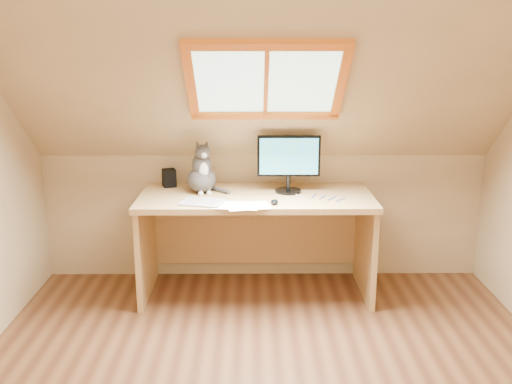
{
  "coord_description": "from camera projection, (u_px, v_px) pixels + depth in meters",
  "views": [
    {
      "loc": [
        -0.09,
        -2.65,
        1.87
      ],
      "look_at": [
        -0.06,
        1.0,
        0.9
      ],
      "focal_mm": 40.0,
      "sensor_mm": 36.0,
      "label": 1
    }
  ],
  "objects": [
    {
      "name": "room_shell",
      "position": [
        272.0,
        141.0,
        2.59
      ],
      "size": [
        3.52,
        3.52,
        2.41
      ],
      "color": "tan",
      "rests_on": "ground"
    },
    {
      "name": "desk",
      "position": [
        256.0,
        222.0,
        4.31
      ],
      "size": [
        1.71,
        0.75,
        0.78
      ],
      "color": "tan",
      "rests_on": "ground"
    },
    {
      "name": "monitor",
      "position": [
        289.0,
        160.0,
        4.18
      ],
      "size": [
        0.46,
        0.2,
        0.43
      ],
      "color": "black",
      "rests_on": "desk"
    },
    {
      "name": "cat",
      "position": [
        202.0,
        173.0,
        4.22
      ],
      "size": [
        0.28,
        0.31,
        0.4
      ],
      "color": "#47423F",
      "rests_on": "desk"
    },
    {
      "name": "desk_speaker",
      "position": [
        169.0,
        178.0,
        4.4
      ],
      "size": [
        0.12,
        0.12,
        0.14
      ],
      "primitive_type": "cube",
      "rotation": [
        0.0,
        0.0,
        0.35
      ],
      "color": "black",
      "rests_on": "desk"
    },
    {
      "name": "graphics_tablet",
      "position": [
        203.0,
        202.0,
        3.96
      ],
      "size": [
        0.33,
        0.27,
        0.01
      ],
      "primitive_type": "cube",
      "rotation": [
        0.0,
        0.0,
        -0.25
      ],
      "color": "#B2B2B7",
      "rests_on": "desk"
    },
    {
      "name": "mouse",
      "position": [
        275.0,
        202.0,
        3.94
      ],
      "size": [
        0.06,
        0.1,
        0.03
      ],
      "primitive_type": "ellipsoid",
      "rotation": [
        0.0,
        0.0,
        -0.09
      ],
      "color": "black",
      "rests_on": "desk"
    },
    {
      "name": "papers",
      "position": [
        247.0,
        204.0,
        3.93
      ],
      "size": [
        0.33,
        0.27,
        0.0
      ],
      "color": "white",
      "rests_on": "desk"
    },
    {
      "name": "cables",
      "position": [
        314.0,
        198.0,
        4.07
      ],
      "size": [
        0.51,
        0.26,
        0.01
      ],
      "color": "silver",
      "rests_on": "desk"
    }
  ]
}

